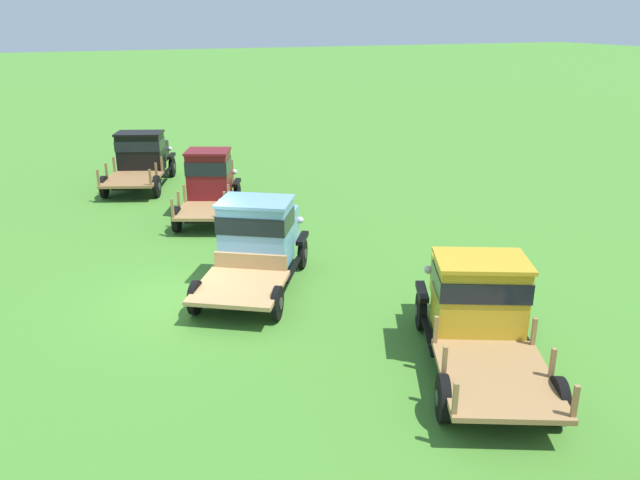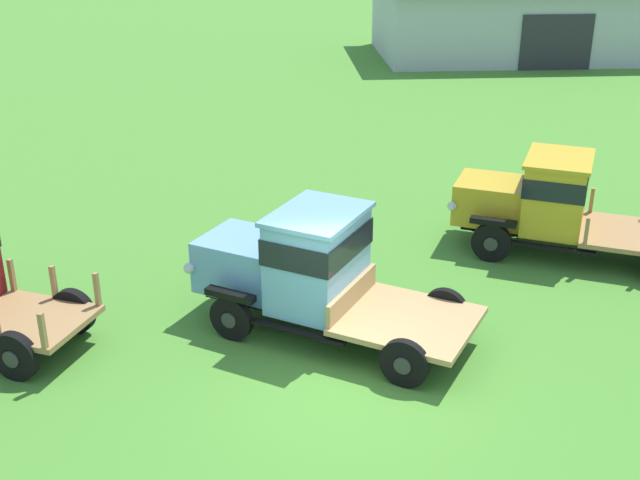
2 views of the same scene
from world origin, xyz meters
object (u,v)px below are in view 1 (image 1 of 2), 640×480
Objects in this scene: vintage_truck_second_in_line at (210,180)px; vintage_truck_far_side at (477,302)px; vintage_truck_midrow_center at (259,237)px; vintage_truck_foreground_near at (142,156)px.

vintage_truck_far_side is (11.67, 2.87, -0.07)m from vintage_truck_second_in_line.
vintage_truck_second_in_line reaches higher than vintage_truck_far_side.
vintage_truck_midrow_center is 0.95× the size of vintage_truck_far_side.
vintage_truck_foreground_near is 5.65m from vintage_truck_second_in_line.
vintage_truck_foreground_near is 1.01× the size of vintage_truck_far_side.
vintage_truck_second_in_line is at bearing 17.08° from vintage_truck_foreground_near.
vintage_truck_second_in_line is 12.02m from vintage_truck_far_side.
vintage_truck_midrow_center reaches higher than vintage_truck_far_side.
vintage_truck_midrow_center is at bearing 7.40° from vintage_truck_foreground_near.
vintage_truck_far_side is at bearing 29.21° from vintage_truck_midrow_center.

